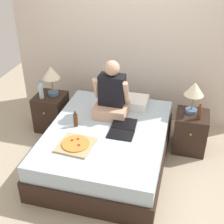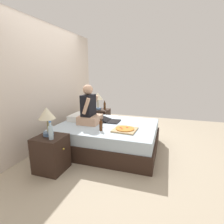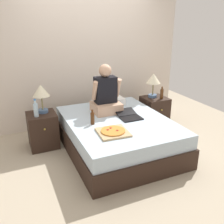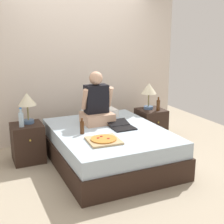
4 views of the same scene
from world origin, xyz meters
The scene contains 14 objects.
ground_plane centered at (0.00, 0.00, 0.00)m, with size 5.74×5.74×0.00m, color tan.
wall_back centered at (0.00, 1.33, 1.25)m, with size 3.74×0.12×2.50m, color beige.
bed centered at (0.00, 0.00, 0.25)m, with size 1.53×1.95×0.51m.
nightstand_left centered at (-1.05, 0.57, 0.28)m, with size 0.44×0.47×0.56m.
lamp_on_left_nightstand centered at (-1.01, 0.62, 0.89)m, with size 0.26×0.26×0.45m.
water_bottle centered at (-1.13, 0.48, 0.68)m, with size 0.07×0.07×0.28m.
nightstand_right centered at (1.05, 0.57, 0.28)m, with size 0.44×0.47×0.56m.
lamp_on_right_nightstand centered at (1.02, 0.62, 0.89)m, with size 0.26×0.26×0.45m.
beer_bottle centered at (1.12, 0.47, 0.66)m, with size 0.06×0.06×0.23m.
pillow centered at (0.15, 0.69, 0.57)m, with size 0.52×0.34×0.12m, color white.
person_seated centered at (-0.03, 0.38, 0.80)m, with size 0.47×0.40×0.78m.
laptop centered at (0.20, -0.01, 0.53)m, with size 0.32×0.42×0.07m.
pizza_box centered at (-0.26, -0.42, 0.53)m, with size 0.43×0.43×0.05m.
beer_bottle_on_bed centered at (-0.41, -0.02, 0.61)m, with size 0.06×0.06×0.22m.
Camera 2 is at (-3.16, -1.12, 1.53)m, focal length 28.00 mm.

